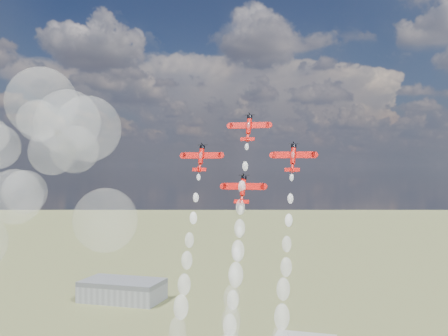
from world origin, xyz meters
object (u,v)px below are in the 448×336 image
object	(u,v)px
plane_left	(201,158)
plane_right	(293,157)
plane_lead	(249,127)
plane_slot	(243,189)
hangar	(122,290)

from	to	relation	value
plane_left	plane_right	world-z (taller)	same
plane_lead	plane_slot	distance (m)	17.41
plane_lead	hangar	bearing A→B (deg)	126.92
hangar	plane_right	bearing A→B (deg)	-50.91
plane_right	plane_slot	size ratio (longest dim) A/B	1.00
hangar	plane_slot	bearing A→B (deg)	-54.14
plane_slot	plane_right	bearing A→B (deg)	14.44
plane_lead	plane_right	size ratio (longest dim) A/B	1.00
plane_slot	hangar	bearing A→B (deg)	125.86
hangar	plane_right	distance (m)	227.21
plane_left	plane_right	bearing A→B (deg)	0.00
plane_left	plane_slot	size ratio (longest dim) A/B	1.00
hangar	plane_lead	world-z (taller)	plane_lead
plane_lead	plane_slot	world-z (taller)	plane_lead
plane_left	plane_right	xyz separation A→B (m)	(24.87, 0.00, 0.00)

